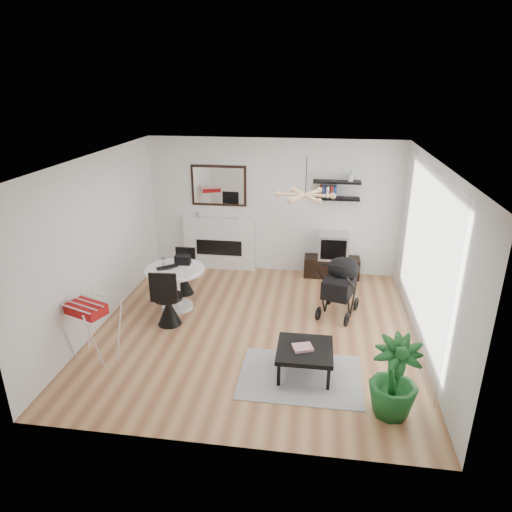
# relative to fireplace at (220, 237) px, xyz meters

# --- Properties ---
(floor) EXTENTS (5.00, 5.00, 0.00)m
(floor) POSITION_rel_fireplace_xyz_m (1.10, -2.42, -0.69)
(floor) COLOR #945A38
(floor) RESTS_ON ground
(ceiling) EXTENTS (5.00, 5.00, 0.00)m
(ceiling) POSITION_rel_fireplace_xyz_m (1.10, -2.42, 2.01)
(ceiling) COLOR white
(ceiling) RESTS_ON wall_back
(wall_back) EXTENTS (5.00, 0.00, 5.00)m
(wall_back) POSITION_rel_fireplace_xyz_m (1.10, 0.08, 0.66)
(wall_back) COLOR white
(wall_back) RESTS_ON floor
(wall_left) EXTENTS (0.00, 5.00, 5.00)m
(wall_left) POSITION_rel_fireplace_xyz_m (-1.40, -2.42, 0.66)
(wall_left) COLOR white
(wall_left) RESTS_ON floor
(wall_right) EXTENTS (0.00, 5.00, 5.00)m
(wall_right) POSITION_rel_fireplace_xyz_m (3.60, -2.42, 0.66)
(wall_right) COLOR white
(wall_right) RESTS_ON floor
(sheer_curtain) EXTENTS (0.04, 3.60, 2.60)m
(sheer_curtain) POSITION_rel_fireplace_xyz_m (3.50, -2.22, 0.66)
(sheer_curtain) COLOR white
(sheer_curtain) RESTS_ON wall_right
(fireplace) EXTENTS (1.50, 0.17, 2.16)m
(fireplace) POSITION_rel_fireplace_xyz_m (0.00, 0.00, 0.00)
(fireplace) COLOR white
(fireplace) RESTS_ON floor
(shelf_lower) EXTENTS (0.90, 0.25, 0.04)m
(shelf_lower) POSITION_rel_fireplace_xyz_m (2.32, -0.05, 0.91)
(shelf_lower) COLOR black
(shelf_lower) RESTS_ON wall_back
(shelf_upper) EXTENTS (0.90, 0.25, 0.04)m
(shelf_upper) POSITION_rel_fireplace_xyz_m (2.32, -0.05, 1.23)
(shelf_upper) COLOR black
(shelf_upper) RESTS_ON wall_back
(pendant_lamp) EXTENTS (0.90, 0.90, 0.10)m
(pendant_lamp) POSITION_rel_fireplace_xyz_m (1.80, -2.12, 1.46)
(pendant_lamp) COLOR tan
(pendant_lamp) RESTS_ON ceiling
(tv_console) EXTENTS (1.10, 0.38, 0.41)m
(tv_console) POSITION_rel_fireplace_xyz_m (2.32, -0.13, -0.48)
(tv_console) COLOR black
(tv_console) RESTS_ON floor
(crt_tv) EXTENTS (0.58, 0.51, 0.51)m
(crt_tv) POSITION_rel_fireplace_xyz_m (2.33, -0.13, -0.02)
(crt_tv) COLOR silver
(crt_tv) RESTS_ON tv_console
(dining_table) EXTENTS (1.01, 1.01, 0.74)m
(dining_table) POSITION_rel_fireplace_xyz_m (-0.36, -1.88, -0.20)
(dining_table) COLOR white
(dining_table) RESTS_ON floor
(laptop) EXTENTS (0.43, 0.40, 0.03)m
(laptop) POSITION_rel_fireplace_xyz_m (-0.47, -1.92, 0.07)
(laptop) COLOR black
(laptop) RESTS_ON dining_table
(black_bag) EXTENTS (0.27, 0.17, 0.16)m
(black_bag) POSITION_rel_fireplace_xyz_m (-0.28, -1.66, 0.14)
(black_bag) COLOR black
(black_bag) RESTS_ON dining_table
(newspaper) EXTENTS (0.46, 0.43, 0.01)m
(newspaper) POSITION_rel_fireplace_xyz_m (-0.16, -2.03, 0.06)
(newspaper) COLOR silver
(newspaper) RESTS_ON dining_table
(drinking_glass) EXTENTS (0.06, 0.06, 0.11)m
(drinking_glass) POSITION_rel_fireplace_xyz_m (-0.62, -1.70, 0.11)
(drinking_glass) COLOR white
(drinking_glass) RESTS_ON dining_table
(chair_far) EXTENTS (0.40, 0.41, 0.85)m
(chair_far) POSITION_rel_fireplace_xyz_m (-0.39, -1.29, -0.42)
(chair_far) COLOR black
(chair_far) RESTS_ON floor
(chair_near) EXTENTS (0.47, 0.48, 0.99)m
(chair_near) POSITION_rel_fireplace_xyz_m (-0.31, -2.46, -0.37)
(chair_near) COLOR black
(chair_near) RESTS_ON floor
(drying_rack) EXTENTS (0.78, 0.76, 0.93)m
(drying_rack) POSITION_rel_fireplace_xyz_m (-1.05, -3.55, -0.20)
(drying_rack) COLOR white
(drying_rack) RESTS_ON floor
(stroller) EXTENTS (0.77, 0.97, 1.07)m
(stroller) POSITION_rel_fireplace_xyz_m (2.43, -1.65, -0.23)
(stroller) COLOR black
(stroller) RESTS_ON floor
(rug) EXTENTS (1.63, 1.18, 0.01)m
(rug) POSITION_rel_fireplace_xyz_m (1.88, -3.57, -0.68)
(rug) COLOR #999999
(rug) RESTS_ON floor
(coffee_table) EXTENTS (0.75, 0.75, 0.38)m
(coffee_table) POSITION_rel_fireplace_xyz_m (1.92, -3.47, -0.34)
(coffee_table) COLOR black
(coffee_table) RESTS_ON rug
(magazines) EXTENTS (0.31, 0.27, 0.04)m
(magazines) POSITION_rel_fireplace_xyz_m (1.89, -3.49, -0.27)
(magazines) COLOR #BB2E47
(magazines) RESTS_ON coffee_table
(potted_plant) EXTENTS (0.62, 0.62, 1.02)m
(potted_plant) POSITION_rel_fireplace_xyz_m (2.98, -4.13, -0.18)
(potted_plant) COLOR #195721
(potted_plant) RESTS_ON floor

